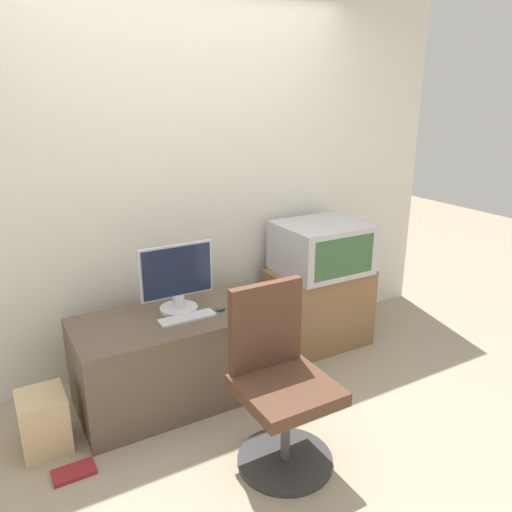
{
  "coord_description": "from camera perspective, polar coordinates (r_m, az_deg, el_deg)",
  "views": [
    {
      "loc": [
        -1.25,
        -1.87,
        1.88
      ],
      "look_at": [
        0.35,
        0.91,
        0.82
      ],
      "focal_mm": 35.0,
      "sensor_mm": 36.0,
      "label": 1
    }
  ],
  "objects": [
    {
      "name": "mouse",
      "position": [
        3.15,
        -4.03,
        -6.0
      ],
      "size": [
        0.06,
        0.04,
        0.03
      ],
      "color": "#4C4C51",
      "rests_on": "desk"
    },
    {
      "name": "desk",
      "position": [
        3.26,
        -8.48,
        -11.21
      ],
      "size": [
        1.29,
        0.61,
        0.57
      ],
      "color": "brown",
      "rests_on": "ground_plane"
    },
    {
      "name": "side_stand",
      "position": [
        3.89,
        7.15,
        -5.83
      ],
      "size": [
        0.73,
        0.48,
        0.6
      ],
      "color": "olive",
      "rests_on": "ground_plane"
    },
    {
      "name": "office_chair",
      "position": [
        2.67,
        2.75,
        -14.87
      ],
      "size": [
        0.51,
        0.51,
        0.95
      ],
      "color": "#333333",
      "rests_on": "ground_plane"
    },
    {
      "name": "cardboard_box_lower",
      "position": [
        3.09,
        -23.09,
        -17.02
      ],
      "size": [
        0.25,
        0.26,
        0.34
      ],
      "color": "#D1B27F",
      "rests_on": "ground_plane"
    },
    {
      "name": "main_monitor",
      "position": [
        3.12,
        -8.99,
        -2.63
      ],
      "size": [
        0.47,
        0.24,
        0.43
      ],
      "color": "silver",
      "rests_on": "desk"
    },
    {
      "name": "keyboard",
      "position": [
        3.07,
        -7.86,
        -7.01
      ],
      "size": [
        0.35,
        0.11,
        0.01
      ],
      "color": "silver",
      "rests_on": "desk"
    },
    {
      "name": "book",
      "position": [
        2.96,
        -20.09,
        -22.18
      ],
      "size": [
        0.21,
        0.12,
        0.02
      ],
      "color": "maroon",
      "rests_on": "ground_plane"
    },
    {
      "name": "crt_tv",
      "position": [
        3.73,
        7.49,
        0.99
      ],
      "size": [
        0.62,
        0.55,
        0.37
      ],
      "color": "#B7B7BC",
      "rests_on": "side_stand"
    },
    {
      "name": "ground_plane",
      "position": [
        2.93,
        3.15,
        -21.64
      ],
      "size": [
        12.0,
        12.0,
        0.0
      ],
      "primitive_type": "plane",
      "color": "tan"
    },
    {
      "name": "wall_back",
      "position": [
        3.48,
        -8.5,
        8.48
      ],
      "size": [
        4.4,
        0.05,
        2.6
      ],
      "color": "silver",
      "rests_on": "ground_plane"
    }
  ]
}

